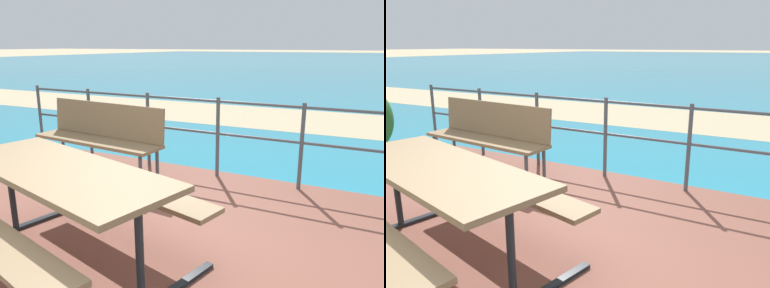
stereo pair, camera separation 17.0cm
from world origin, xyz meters
The scene contains 6 objects.
patio_paving centered at (0.00, 0.00, 0.03)m, with size 6.40×5.20×0.06m, color brown.
sea_water centered at (0.00, 40.00, 0.01)m, with size 90.00×90.00×0.01m, color teal.
beach_strip centered at (0.00, 6.77, 0.01)m, with size 54.00×2.67×0.01m, color tan.
picnic_table centered at (-0.23, 0.16, 0.65)m, with size 2.12×1.73×0.75m.
park_bench centered at (-1.27, 1.83, 0.60)m, with size 1.74×0.55×0.88m.
railing_fence centered at (0.00, 2.43, 0.66)m, with size 5.94×0.04×0.97m.
Camera 2 is at (1.83, -1.53, 1.62)m, focal length 35.21 mm.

